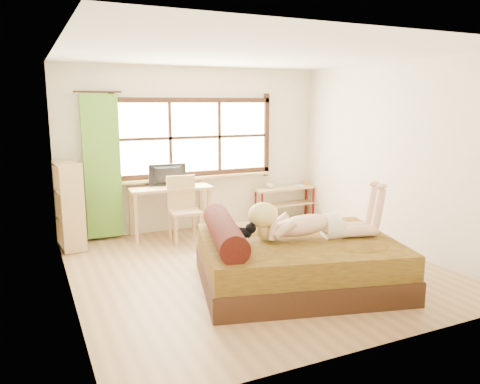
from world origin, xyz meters
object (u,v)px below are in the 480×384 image
woman (312,210)px  kitten (239,232)px  bed (293,260)px  bookshelf (69,206)px  desk (170,193)px  chair (183,205)px  pipe_shelf (286,196)px

woman → kitten: woman is taller
bed → bookshelf: size_ratio=2.05×
kitten → desk: size_ratio=0.25×
bed → desk: 2.76m
bed → kitten: (-0.67, 0.09, 0.39)m
chair → pipe_shelf: size_ratio=0.83×
bed → chair: size_ratio=2.60×
bed → desk: size_ratio=1.99×
woman → kitten: bearing=-175.2°
woman → pipe_shelf: size_ratio=1.29×
kitten → bookshelf: bookshelf is taller
bed → desk: bed is taller
chair → pipe_shelf: (2.12, 0.48, -0.12)m
desk → pipe_shelf: 2.24m
pipe_shelf → woman: bearing=-117.7°
pipe_shelf → bookshelf: (-3.75, -0.22, 0.21)m
woman → desk: size_ratio=1.19×
woman → kitten: 0.91m
desk → bookshelf: (-1.53, -0.09, -0.05)m
woman → desk: bearing=123.3°
bookshelf → kitten: bearing=-64.0°
kitten → desk: 2.55m
woman → chair: (-0.81, 2.35, -0.33)m
woman → bookshelf: bookshelf is taller
bed → woman: woman is taller
chair → pipe_shelf: bearing=16.0°
bookshelf → chair: bearing=-15.7°
woman → chair: bearing=123.6°
desk → chair: (0.11, -0.36, -0.14)m
desk → chair: bearing=-70.4°
woman → bookshelf: bearing=147.8°
desk → bed: bearing=-71.7°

